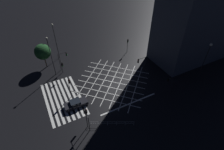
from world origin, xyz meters
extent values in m
plane|color=black|center=(0.00, 0.00, 0.00)|extent=(200.00, 200.00, 0.00)
cube|color=silver|center=(0.00, -7.89, 0.00)|extent=(12.23, 0.50, 0.01)
cube|color=silver|center=(0.00, -8.79, 0.00)|extent=(12.23, 0.50, 0.01)
cube|color=silver|center=(0.00, -9.69, 0.00)|extent=(12.23, 0.50, 0.01)
cube|color=silver|center=(0.00, -10.59, 0.00)|extent=(12.23, 0.50, 0.01)
cube|color=silver|center=(0.00, -11.49, 0.00)|extent=(12.23, 0.50, 0.01)
cube|color=silver|center=(0.00, -12.39, 0.00)|extent=(12.23, 0.50, 0.01)
cube|color=silver|center=(0.00, -13.29, 0.00)|extent=(12.23, 0.50, 0.01)
cube|color=silver|center=(0.00, -14.19, 0.00)|extent=(12.23, 0.50, 0.01)
cube|color=silver|center=(3.84, -3.84, 0.00)|extent=(10.67, 10.67, 0.01)
cube|color=silver|center=(-3.84, -3.84, 0.00)|extent=(10.67, 10.67, 0.01)
cube|color=silver|center=(2.56, -2.56, 0.00)|extent=(10.67, 10.67, 0.01)
cube|color=silver|center=(-2.56, -2.56, 0.00)|extent=(10.67, 10.67, 0.01)
cube|color=silver|center=(1.28, -1.28, 0.00)|extent=(10.67, 10.67, 0.01)
cube|color=silver|center=(-1.28, -1.28, 0.00)|extent=(10.67, 10.67, 0.01)
cube|color=silver|center=(0.00, 0.00, 0.00)|extent=(10.67, 10.67, 0.01)
cube|color=silver|center=(0.00, 0.00, 0.00)|extent=(10.67, 10.67, 0.01)
cube|color=silver|center=(-1.28, 1.28, 0.00)|extent=(10.67, 10.67, 0.01)
cube|color=silver|center=(1.28, 1.28, 0.00)|extent=(10.67, 10.67, 0.01)
cube|color=silver|center=(-2.56, 2.56, 0.00)|extent=(10.67, 10.67, 0.01)
cube|color=silver|center=(2.56, 2.56, 0.00)|extent=(10.67, 10.67, 0.01)
cube|color=silver|center=(-3.84, 3.84, 0.00)|extent=(10.67, 10.67, 0.01)
cube|color=silver|center=(3.84, 3.84, 0.00)|extent=(10.67, 10.67, 0.01)
cube|color=silver|center=(7.29, 0.00, 0.00)|extent=(0.30, 12.23, 0.01)
cube|color=beige|center=(-5.03, 41.27, 2.00)|extent=(0.06, 1.40, 1.80)
cube|color=black|center=(-5.03, 37.50, 2.00)|extent=(0.06, 1.40, 1.80)
cube|color=black|center=(-5.03, 33.72, 2.00)|extent=(0.06, 1.40, 1.80)
cube|color=beige|center=(-5.03, 29.94, 2.00)|extent=(0.06, 1.40, 1.80)
cube|color=black|center=(-5.03, 26.17, 2.00)|extent=(0.06, 1.40, 1.80)
cube|color=black|center=(-5.03, 22.39, 2.00)|extent=(0.06, 1.40, 1.80)
cube|color=black|center=(-5.03, 18.61, 2.00)|extent=(0.06, 1.40, 1.80)
cube|color=black|center=(-5.03, 14.84, 2.00)|extent=(0.06, 1.40, 1.80)
cube|color=beige|center=(-5.03, 41.27, 5.72)|extent=(0.06, 1.40, 1.80)
cube|color=black|center=(-5.03, 37.50, 5.72)|extent=(0.06, 1.40, 1.80)
cube|color=black|center=(-5.03, 33.72, 5.72)|extent=(0.06, 1.40, 1.80)
cube|color=beige|center=(-5.03, 29.94, 5.72)|extent=(0.06, 1.40, 1.80)
cube|color=beige|center=(-5.03, 26.17, 5.72)|extent=(0.06, 1.40, 1.80)
cube|color=black|center=(-5.03, 22.39, 5.72)|extent=(0.06, 1.40, 1.80)
cube|color=beige|center=(-5.03, 18.61, 5.72)|extent=(0.06, 1.40, 1.80)
cube|color=black|center=(-5.03, 14.84, 5.72)|extent=(0.06, 1.40, 1.80)
cube|color=beige|center=(-5.03, 37.50, 9.44)|extent=(0.06, 1.40, 1.80)
cube|color=black|center=(-5.03, 33.72, 9.44)|extent=(0.06, 1.40, 1.80)
cube|color=beige|center=(-5.03, 29.94, 9.44)|extent=(0.06, 1.40, 1.80)
cube|color=beige|center=(-5.03, 26.17, 9.44)|extent=(0.06, 1.40, 1.80)
cube|color=beige|center=(-5.03, 22.39, 9.44)|extent=(0.06, 1.40, 1.80)
cube|color=beige|center=(-5.03, 18.61, 9.44)|extent=(0.06, 1.40, 1.80)
cube|color=beige|center=(-5.03, 14.84, 9.44)|extent=(0.06, 1.40, 1.80)
cube|color=beige|center=(-5.03, 22.39, 13.16)|extent=(0.06, 1.40, 1.80)
cube|color=beige|center=(-5.03, 18.61, 13.16)|extent=(0.06, 1.40, 1.80)
cube|color=black|center=(-5.03, 14.84, 13.16)|extent=(0.06, 1.40, 1.80)
cylinder|color=black|center=(-0.12, 8.77, 2.00)|extent=(0.11, 0.11, 4.00)
cylinder|color=black|center=(-0.12, 7.72, 3.85)|extent=(0.09, 2.10, 0.09)
cube|color=black|center=(-0.12, 6.67, 3.40)|extent=(0.28, 0.16, 0.90)
sphere|color=red|center=(-0.12, 6.56, 3.70)|extent=(0.18, 0.18, 0.18)
sphere|color=black|center=(-0.12, 6.56, 3.40)|extent=(0.18, 0.18, 0.18)
sphere|color=black|center=(-0.12, 6.56, 3.10)|extent=(0.18, 0.18, 0.18)
cube|color=black|center=(-0.12, 6.76, 3.40)|extent=(0.36, 0.02, 0.98)
cylinder|color=black|center=(-9.16, 9.38, 2.01)|extent=(0.11, 0.11, 4.01)
cube|color=black|center=(-9.02, 9.38, 3.51)|extent=(0.16, 0.28, 0.90)
sphere|color=black|center=(-8.91, 9.38, 3.81)|extent=(0.18, 0.18, 0.18)
sphere|color=black|center=(-8.91, 9.38, 3.51)|extent=(0.18, 0.18, 0.18)
sphere|color=green|center=(-8.91, 9.38, 3.21)|extent=(0.18, 0.18, 0.18)
cube|color=black|center=(-9.11, 9.38, 3.51)|extent=(0.02, 0.36, 0.98)
cylinder|color=black|center=(0.27, -9.41, 2.28)|extent=(0.11, 0.11, 4.55)
cube|color=black|center=(0.27, -9.27, 4.05)|extent=(0.28, 0.16, 0.90)
sphere|color=red|center=(0.27, -9.16, 4.35)|extent=(0.18, 0.18, 0.18)
sphere|color=black|center=(0.27, -9.16, 4.05)|extent=(0.18, 0.18, 0.18)
sphere|color=black|center=(0.27, -9.16, 3.75)|extent=(0.18, 0.18, 0.18)
cube|color=black|center=(0.27, -9.36, 4.05)|extent=(0.36, 0.02, 0.98)
cylinder|color=black|center=(8.88, 9.13, 1.65)|extent=(0.11, 0.11, 3.30)
cylinder|color=black|center=(8.08, 9.13, 3.15)|extent=(1.61, 0.09, 0.09)
cube|color=black|center=(7.28, 9.13, 2.70)|extent=(0.16, 0.28, 0.90)
sphere|color=black|center=(7.16, 9.13, 3.00)|extent=(0.18, 0.18, 0.18)
sphere|color=orange|center=(7.16, 9.13, 2.70)|extent=(0.18, 0.18, 0.18)
sphere|color=black|center=(7.16, 9.13, 2.40)|extent=(0.18, 0.18, 0.18)
cube|color=black|center=(7.37, 9.13, 2.70)|extent=(0.02, 0.36, 0.98)
cylinder|color=black|center=(9.28, -8.97, 1.79)|extent=(0.11, 0.11, 3.59)
cylinder|color=black|center=(8.36, -8.97, 3.44)|extent=(1.84, 0.09, 0.09)
cube|color=black|center=(7.44, -8.97, 2.99)|extent=(0.16, 0.28, 0.90)
sphere|color=black|center=(7.33, -8.97, 3.29)|extent=(0.18, 0.18, 0.18)
sphere|color=orange|center=(7.33, -8.97, 2.99)|extent=(0.18, 0.18, 0.18)
sphere|color=black|center=(7.33, -8.97, 2.69)|extent=(0.18, 0.18, 0.18)
cube|color=black|center=(7.53, -8.97, 2.99)|extent=(0.02, 0.36, 0.98)
cylinder|color=black|center=(-9.45, -8.97, 2.30)|extent=(0.11, 0.11, 4.59)
cylinder|color=black|center=(-9.45, -8.02, 4.44)|extent=(0.09, 1.90, 0.09)
cube|color=black|center=(-9.45, -7.07, 3.99)|extent=(0.28, 0.16, 0.90)
sphere|color=black|center=(-9.45, -6.96, 4.29)|extent=(0.18, 0.18, 0.18)
sphere|color=black|center=(-9.45, -6.96, 3.99)|extent=(0.18, 0.18, 0.18)
sphere|color=green|center=(-9.45, -6.96, 3.69)|extent=(0.18, 0.18, 0.18)
cube|color=black|center=(-9.45, -7.16, 3.99)|extent=(0.36, 0.02, 0.98)
cylinder|color=black|center=(8.40, -9.02, 2.27)|extent=(0.11, 0.11, 4.54)
cube|color=black|center=(8.40, -8.89, 4.04)|extent=(0.28, 0.16, 0.90)
sphere|color=red|center=(8.40, -8.77, 4.34)|extent=(0.18, 0.18, 0.18)
sphere|color=black|center=(8.40, -8.77, 4.04)|extent=(0.18, 0.18, 0.18)
sphere|color=black|center=(8.40, -8.77, 3.74)|extent=(0.18, 0.18, 0.18)
cube|color=black|center=(8.40, -8.98, 4.04)|extent=(0.36, 0.02, 0.98)
cylinder|color=black|center=(-8.36, -8.85, 1.94)|extent=(0.11, 0.11, 3.87)
cylinder|color=black|center=(-7.53, -8.85, 3.72)|extent=(1.65, 0.09, 0.09)
cube|color=black|center=(-6.70, -8.85, 3.27)|extent=(0.16, 0.28, 0.90)
sphere|color=black|center=(-6.59, -8.85, 3.57)|extent=(0.18, 0.18, 0.18)
sphere|color=black|center=(-6.59, -8.85, 3.27)|extent=(0.18, 0.18, 0.18)
sphere|color=green|center=(-6.59, -8.85, 2.97)|extent=(0.18, 0.18, 0.18)
cube|color=black|center=(-6.79, -8.85, 3.27)|extent=(0.02, 0.36, 0.98)
cylinder|color=black|center=(8.65, 16.55, 4.66)|extent=(0.14, 0.14, 9.32)
sphere|color=#F4EAC6|center=(8.65, 16.55, 9.48)|extent=(0.53, 0.53, 0.53)
cylinder|color=black|center=(-14.94, -8.03, 4.53)|extent=(0.14, 0.14, 9.05)
sphere|color=#F4EAC6|center=(-14.94, -8.03, 9.19)|extent=(0.46, 0.46, 0.46)
cylinder|color=black|center=(-8.43, -10.52, 4.63)|extent=(0.14, 0.14, 9.25)
sphere|color=#F4EAC6|center=(-8.43, -10.52, 9.38)|extent=(0.42, 0.42, 0.42)
cylinder|color=#473323|center=(-12.38, -11.81, 1.46)|extent=(0.22, 0.22, 2.91)
sphere|color=#19421E|center=(-12.38, -11.81, 4.32)|extent=(3.74, 3.74, 3.74)
cube|color=black|center=(3.06, -9.30, 0.53)|extent=(1.79, 4.40, 0.67)
cube|color=black|center=(3.06, -9.41, 1.12)|extent=(1.58, 1.85, 0.51)
sphere|color=white|center=(2.50, -7.15, 0.47)|extent=(0.16, 0.16, 0.16)
sphere|color=white|center=(3.61, -7.15, 0.47)|extent=(0.16, 0.16, 0.16)
cylinder|color=black|center=(2.28, -7.94, 0.32)|extent=(0.20, 0.64, 0.64)
cylinder|color=black|center=(3.83, -7.94, 0.32)|extent=(0.20, 0.64, 0.64)
cylinder|color=black|center=(2.28, -10.67, 0.32)|extent=(0.20, 0.64, 0.64)
cylinder|color=black|center=(3.83, -10.67, 0.32)|extent=(0.20, 0.64, 0.64)
cylinder|color=#9EA0A5|center=(8.37, -8.54, 0.53)|extent=(0.05, 0.05, 1.05)
cylinder|color=#9EA0A5|center=(9.06, -7.19, 0.53)|extent=(0.05, 0.05, 1.05)
cylinder|color=#9EA0A5|center=(9.75, -5.85, 0.53)|extent=(0.05, 0.05, 1.05)
cylinder|color=#9EA0A5|center=(10.44, -4.51, 0.53)|extent=(0.05, 0.05, 1.05)
cylinder|color=#9EA0A5|center=(11.13, -3.17, 0.53)|extent=(0.05, 0.05, 1.05)
cylinder|color=#9EA0A5|center=(11.82, -1.83, 0.53)|extent=(0.05, 0.05, 1.05)
cylinder|color=#9EA0A5|center=(10.10, -5.18, 1.01)|extent=(3.48, 6.73, 0.04)
cylinder|color=#9EA0A5|center=(10.10, -5.18, 0.58)|extent=(3.48, 6.73, 0.04)
camera|label=1|loc=(25.92, -13.30, 25.95)|focal=28.00mm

